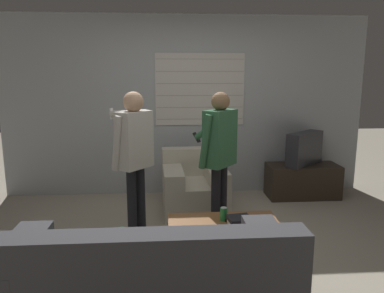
{
  "coord_description": "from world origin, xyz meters",
  "views": [
    {
      "loc": [
        -0.29,
        -3.36,
        1.76
      ],
      "look_at": [
        -0.02,
        0.46,
        1.0
      ],
      "focal_mm": 35.0,
      "sensor_mm": 36.0,
      "label": 1
    }
  ],
  "objects_px": {
    "person_left_standing": "(134,148)",
    "book_stack": "(240,222)",
    "spare_remote": "(232,222)",
    "coffee_table": "(225,229)",
    "soda_can": "(224,214)",
    "armchair_beige": "(194,187)",
    "couch_blue": "(147,293)",
    "person_right_standing": "(219,148)",
    "tv": "(304,149)"
  },
  "relations": [
    {
      "from": "spare_remote",
      "to": "soda_can",
      "type": "bearing_deg",
      "value": 89.99
    },
    {
      "from": "person_left_standing",
      "to": "book_stack",
      "type": "bearing_deg",
      "value": -88.29
    },
    {
      "from": "soda_can",
      "to": "book_stack",
      "type": "bearing_deg",
      "value": -58.16
    },
    {
      "from": "couch_blue",
      "to": "spare_remote",
      "type": "xyz_separation_m",
      "value": [
        0.73,
        0.93,
        0.09
      ]
    },
    {
      "from": "coffee_table",
      "to": "tv",
      "type": "distance_m",
      "value": 2.39
    },
    {
      "from": "armchair_beige",
      "to": "soda_can",
      "type": "distance_m",
      "value": 1.39
    },
    {
      "from": "armchair_beige",
      "to": "person_left_standing",
      "type": "height_order",
      "value": "person_left_standing"
    },
    {
      "from": "person_left_standing",
      "to": "book_stack",
      "type": "xyz_separation_m",
      "value": [
        0.97,
        -0.77,
        -0.53
      ]
    },
    {
      "from": "armchair_beige",
      "to": "spare_remote",
      "type": "xyz_separation_m",
      "value": [
        0.24,
        -1.44,
        0.11
      ]
    },
    {
      "from": "coffee_table",
      "to": "spare_remote",
      "type": "height_order",
      "value": "spare_remote"
    },
    {
      "from": "couch_blue",
      "to": "coffee_table",
      "type": "bearing_deg",
      "value": 53.34
    },
    {
      "from": "person_right_standing",
      "to": "book_stack",
      "type": "xyz_separation_m",
      "value": [
        0.08,
        -0.77,
        -0.51
      ]
    },
    {
      "from": "person_left_standing",
      "to": "spare_remote",
      "type": "distance_m",
      "value": 1.26
    },
    {
      "from": "tv",
      "to": "person_left_standing",
      "type": "distance_m",
      "value": 2.59
    },
    {
      "from": "coffee_table",
      "to": "book_stack",
      "type": "height_order",
      "value": "book_stack"
    },
    {
      "from": "armchair_beige",
      "to": "person_right_standing",
      "type": "distance_m",
      "value": 1.05
    },
    {
      "from": "coffee_table",
      "to": "person_left_standing",
      "type": "xyz_separation_m",
      "value": [
        -0.85,
        0.69,
        0.62
      ]
    },
    {
      "from": "book_stack",
      "to": "spare_remote",
      "type": "distance_m",
      "value": 0.13
    },
    {
      "from": "person_left_standing",
      "to": "soda_can",
      "type": "distance_m",
      "value": 1.16
    },
    {
      "from": "book_stack",
      "to": "soda_can",
      "type": "xyz_separation_m",
      "value": [
        -0.12,
        0.19,
        0.01
      ]
    },
    {
      "from": "person_right_standing",
      "to": "armchair_beige",
      "type": "bearing_deg",
      "value": 54.83
    },
    {
      "from": "soda_can",
      "to": "spare_remote",
      "type": "bearing_deg",
      "value": -46.29
    },
    {
      "from": "couch_blue",
      "to": "book_stack",
      "type": "xyz_separation_m",
      "value": [
        0.78,
        0.81,
        0.13
      ]
    },
    {
      "from": "tv",
      "to": "person_left_standing",
      "type": "height_order",
      "value": "person_left_standing"
    },
    {
      "from": "couch_blue",
      "to": "tv",
      "type": "bearing_deg",
      "value": 53.11
    },
    {
      "from": "couch_blue",
      "to": "soda_can",
      "type": "height_order",
      "value": "couch_blue"
    },
    {
      "from": "armchair_beige",
      "to": "soda_can",
      "type": "xyz_separation_m",
      "value": [
        0.17,
        -1.37,
        0.16
      ]
    },
    {
      "from": "person_left_standing",
      "to": "soda_can",
      "type": "height_order",
      "value": "person_left_standing"
    },
    {
      "from": "spare_remote",
      "to": "tv",
      "type": "bearing_deg",
      "value": 10.16
    },
    {
      "from": "coffee_table",
      "to": "person_right_standing",
      "type": "distance_m",
      "value": 0.92
    },
    {
      "from": "couch_blue",
      "to": "tv",
      "type": "distance_m",
      "value": 3.5
    },
    {
      "from": "armchair_beige",
      "to": "person_left_standing",
      "type": "bearing_deg",
      "value": 46.87
    },
    {
      "from": "book_stack",
      "to": "soda_can",
      "type": "distance_m",
      "value": 0.22
    },
    {
      "from": "spare_remote",
      "to": "armchair_beige",
      "type": "bearing_deg",
      "value": 55.59
    },
    {
      "from": "tv",
      "to": "person_right_standing",
      "type": "relative_size",
      "value": 0.4
    },
    {
      "from": "couch_blue",
      "to": "soda_can",
      "type": "bearing_deg",
      "value": 56.3
    },
    {
      "from": "tv",
      "to": "soda_can",
      "type": "bearing_deg",
      "value": 12.12
    },
    {
      "from": "tv",
      "to": "book_stack",
      "type": "distance_m",
      "value": 2.38
    },
    {
      "from": "coffee_table",
      "to": "spare_remote",
      "type": "bearing_deg",
      "value": 29.77
    },
    {
      "from": "spare_remote",
      "to": "person_right_standing",
      "type": "bearing_deg",
      "value": 49.16
    },
    {
      "from": "person_right_standing",
      "to": "book_stack",
      "type": "height_order",
      "value": "person_right_standing"
    },
    {
      "from": "couch_blue",
      "to": "coffee_table",
      "type": "distance_m",
      "value": 1.11
    },
    {
      "from": "coffee_table",
      "to": "spare_remote",
      "type": "relative_size",
      "value": 8.4
    },
    {
      "from": "tv",
      "to": "spare_remote",
      "type": "relative_size",
      "value": 5.21
    },
    {
      "from": "couch_blue",
      "to": "armchair_beige",
      "type": "xyz_separation_m",
      "value": [
        0.49,
        2.37,
        -0.02
      ]
    },
    {
      "from": "coffee_table",
      "to": "person_right_standing",
      "type": "height_order",
      "value": "person_right_standing"
    },
    {
      "from": "armchair_beige",
      "to": "person_left_standing",
      "type": "relative_size",
      "value": 0.56
    },
    {
      "from": "couch_blue",
      "to": "book_stack",
      "type": "relative_size",
      "value": 8.57
    },
    {
      "from": "book_stack",
      "to": "spare_remote",
      "type": "xyz_separation_m",
      "value": [
        -0.05,
        0.12,
        -0.04
      ]
    },
    {
      "from": "couch_blue",
      "to": "person_left_standing",
      "type": "bearing_deg",
      "value": 96.86
    }
  ]
}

